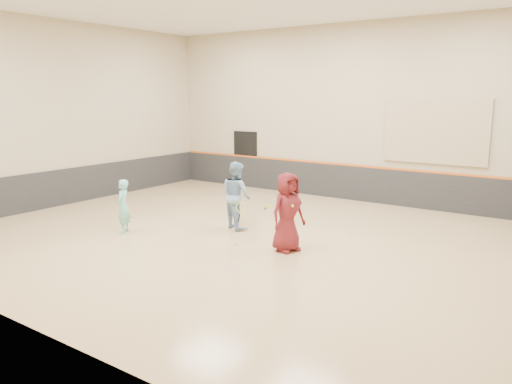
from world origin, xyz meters
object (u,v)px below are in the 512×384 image
Objects in this scene: girl at (123,206)px; young_man at (288,212)px; instructor at (237,195)px; spare_racket at (267,206)px.

young_man is (4.39, 1.14, 0.22)m from girl.
girl is 4.54m from young_man.
spare_racket is at bearing -50.85° from instructor.
instructor is 2.78× the size of spare_racket.
young_man reaches higher than spare_racket.
instructor is (2.18, 2.11, 0.21)m from girl.
girl is 0.78× the size of instructor.
young_man reaches higher than girl.
spare_racket is (-0.77, 2.67, -0.90)m from instructor.
young_man is at bearing 179.62° from instructor.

